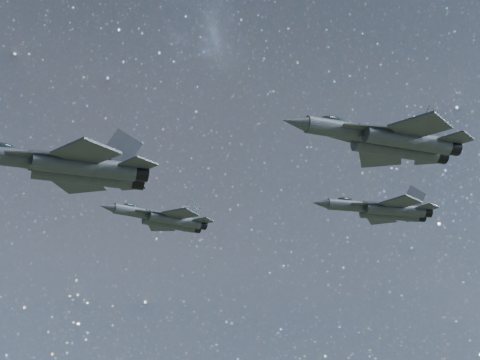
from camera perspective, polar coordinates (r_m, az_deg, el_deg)
jet_lead at (r=72.33m, az=-13.27°, el=1.06°), size 20.37×13.81×5.12m
jet_left at (r=96.78m, az=-5.96°, el=-2.99°), size 15.22×10.80×3.87m
jet_right at (r=67.90m, az=11.38°, el=3.09°), size 18.01×12.32×4.52m
jet_slot at (r=88.51m, az=11.02°, el=-2.27°), size 14.99×9.97×3.81m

